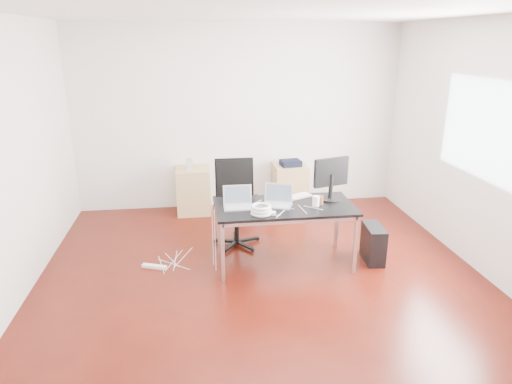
{
  "coord_description": "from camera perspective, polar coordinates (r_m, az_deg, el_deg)",
  "views": [
    {
      "loc": [
        -0.69,
        -4.48,
        2.55
      ],
      "look_at": [
        0.0,
        0.55,
        0.85
      ],
      "focal_mm": 32.0,
      "sensor_mm": 36.0,
      "label": 1
    }
  ],
  "objects": [
    {
      "name": "speaker",
      "position": [
        6.87,
        -8.32,
        3.5
      ],
      "size": [
        0.09,
        0.09,
        0.18
      ],
      "primitive_type": "cube",
      "rotation": [
        0.0,
        0.0,
        0.06
      ],
      "color": "#9E9E9E",
      "rests_on": "filing_cabinet_left"
    },
    {
      "name": "keyboard",
      "position": [
        5.53,
        4.81,
        -0.64
      ],
      "size": [
        0.46,
        0.31,
        0.02
      ],
      "primitive_type": "cube",
      "rotation": [
        0.0,
        0.0,
        0.43
      ],
      "color": "white",
      "rests_on": "desk"
    },
    {
      "name": "office_chair",
      "position": [
        5.87,
        -2.56,
        -0.86
      ],
      "size": [
        0.48,
        0.5,
        1.08
      ],
      "rotation": [
        0.0,
        0.0,
        -0.01
      ],
      "color": "black",
      "rests_on": "ground"
    },
    {
      "name": "room_shell",
      "position": [
        4.68,
        1.36,
        4.33
      ],
      "size": [
        5.0,
        5.0,
        5.0
      ],
      "color": "#3C0C06",
      "rests_on": "ground"
    },
    {
      "name": "filing_cabinet_left",
      "position": [
        7.06,
        -7.83,
        0.19
      ],
      "size": [
        0.5,
        0.5,
        0.7
      ],
      "primitive_type": "cube",
      "color": "#A28651",
      "rests_on": "ground"
    },
    {
      "name": "desk",
      "position": [
        5.3,
        3.61,
        -2.22
      ],
      "size": [
        1.6,
        0.8,
        0.73
      ],
      "color": "black",
      "rests_on": "ground"
    },
    {
      "name": "monitor",
      "position": [
        5.45,
        9.35,
        1.91
      ],
      "size": [
        0.45,
        0.26,
        0.51
      ],
      "rotation": [
        0.0,
        0.0,
        0.3
      ],
      "color": "black",
      "rests_on": "desk"
    },
    {
      "name": "filing_cabinet_right",
      "position": [
        7.21,
        4.23,
        0.71
      ],
      "size": [
        0.5,
        0.5,
        0.7
      ],
      "primitive_type": "cube",
      "color": "#A28651",
      "rests_on": "ground"
    },
    {
      "name": "cable_coil",
      "position": [
        4.99,
        0.65,
        -2.23
      ],
      "size": [
        0.24,
        0.24,
        0.11
      ],
      "rotation": [
        0.0,
        0.0,
        -0.16
      ],
      "color": "white",
      "rests_on": "desk"
    },
    {
      "name": "cup_white",
      "position": [
        5.28,
        7.49,
        -1.13
      ],
      "size": [
        0.09,
        0.09,
        0.12
      ],
      "primitive_type": "cylinder",
      "rotation": [
        0.0,
        0.0,
        -0.12
      ],
      "color": "white",
      "rests_on": "desk"
    },
    {
      "name": "pc_tower",
      "position": [
        5.7,
        14.44,
        -6.24
      ],
      "size": [
        0.24,
        0.47,
        0.44
      ],
      "primitive_type": "cube",
      "rotation": [
        0.0,
        0.0,
        -0.1
      ],
      "color": "black",
      "rests_on": "ground"
    },
    {
      "name": "navy_garment",
      "position": [
        7.05,
        4.34,
        3.63
      ],
      "size": [
        0.33,
        0.28,
        0.09
      ],
      "primitive_type": "cube",
      "rotation": [
        0.0,
        0.0,
        0.13
      ],
      "color": "black",
      "rests_on": "filing_cabinet_right"
    },
    {
      "name": "power_adapter",
      "position": [
        5.0,
        2.05,
        -2.66
      ],
      "size": [
        0.09,
        0.09,
        0.03
      ],
      "primitive_type": "cube",
      "rotation": [
        0.0,
        0.0,
        -0.26
      ],
      "color": "white",
      "rests_on": "desk"
    },
    {
      "name": "laptop_right",
      "position": [
        5.27,
        2.75,
        -1.06
      ],
      "size": [
        0.4,
        0.35,
        0.23
      ],
      "rotation": [
        0.0,
        0.0,
        -0.35
      ],
      "color": "silver",
      "rests_on": "desk"
    },
    {
      "name": "wastebasket",
      "position": [
        6.83,
        -1.47,
        -2.13
      ],
      "size": [
        0.31,
        0.31,
        0.28
      ],
      "primitive_type": "cylinder",
      "rotation": [
        0.0,
        0.0,
        0.35
      ],
      "color": "black",
      "rests_on": "ground"
    },
    {
      "name": "power_strip",
      "position": [
        5.56,
        -12.59,
        -9.08
      ],
      "size": [
        0.3,
        0.16,
        0.04
      ],
      "primitive_type": "cube",
      "rotation": [
        0.0,
        0.0,
        -0.37
      ],
      "color": "white",
      "rests_on": "ground"
    },
    {
      "name": "cup_brown",
      "position": [
        5.35,
        8.0,
        -1.01
      ],
      "size": [
        0.09,
        0.09,
        0.1
      ],
      "primitive_type": "cylinder",
      "rotation": [
        0.0,
        0.0,
        -0.25
      ],
      "color": "brown",
      "rests_on": "desk"
    },
    {
      "name": "laptop_left",
      "position": [
        5.21,
        -2.25,
        -1.3
      ],
      "size": [
        0.33,
        0.26,
        0.23
      ],
      "rotation": [
        0.0,
        0.0,
        -0.02
      ],
      "color": "silver",
      "rests_on": "desk"
    }
  ]
}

